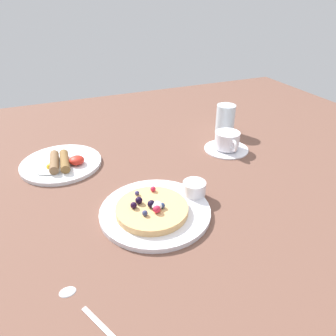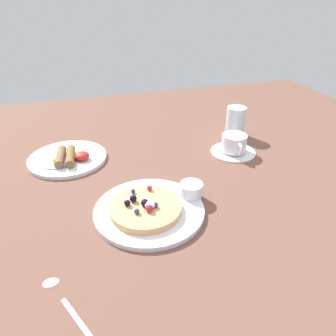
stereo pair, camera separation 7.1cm
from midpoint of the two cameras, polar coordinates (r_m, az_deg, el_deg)
The scene contains 10 objects.
ground_plane at distance 83.19cm, azimuth -0.49°, elevation -3.32°, with size 189.87×152.35×3.00cm, color brown.
pancake_plate at distance 71.44cm, azimuth -0.55°, elevation -7.72°, with size 24.71×24.71×1.13cm, color white.
pancake_with_berries at distance 69.75cm, azimuth -1.19°, elevation -7.26°, with size 15.83×15.83×3.27cm.
syrup_ramekin at distance 74.88cm, azimuth 6.90°, elevation -3.89°, with size 5.47×5.47×3.16cm.
breakfast_plate at distance 95.47cm, azimuth -15.59°, elevation 1.63°, with size 22.29×22.29×1.05cm, color white.
fried_breakfast at distance 92.61cm, azimuth -15.66°, elevation 1.78°, with size 13.14×10.86×2.59cm.
coffee_saucer at distance 99.00cm, azimuth 13.63°, elevation 2.89°, with size 13.49×13.49×0.76cm, color white.
coffee_cup at distance 97.57cm, azimuth 13.87°, elevation 4.39°, with size 7.48×10.28×5.02cm.
teaspoon at distance 57.95cm, azimuth -15.47°, elevation -21.13°, with size 7.60×13.51×0.60cm.
water_glass at distance 108.82cm, azimuth 13.87°, elevation 8.05°, with size 6.28×6.28×9.87cm, color silver.
Camera 2 is at (-16.13, -67.68, 44.57)cm, focal length 33.91 mm.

